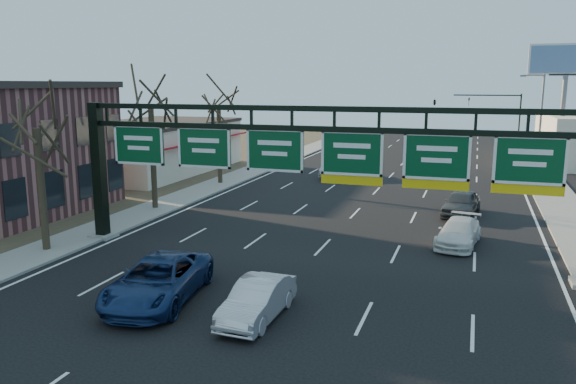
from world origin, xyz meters
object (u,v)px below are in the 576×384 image
(sign_gantry, at_px, (316,162))
(car_blue_suv, at_px, (158,280))
(car_silver_sedan, at_px, (257,300))
(car_white_wagon, at_px, (459,232))

(sign_gantry, xyz_separation_m, car_blue_suv, (-4.25, -6.89, -3.81))
(car_blue_suv, xyz_separation_m, car_silver_sedan, (4.19, -0.36, -0.13))
(car_silver_sedan, distance_m, car_white_wagon, 13.47)
(car_blue_suv, relative_size, car_white_wagon, 1.30)
(car_white_wagon, bearing_deg, sign_gantry, -136.43)
(car_blue_suv, distance_m, car_silver_sedan, 4.21)
(car_silver_sedan, bearing_deg, car_blue_suv, 176.79)
(car_blue_suv, relative_size, car_silver_sedan, 1.41)
(car_silver_sedan, bearing_deg, sign_gantry, 91.27)
(car_blue_suv, height_order, car_silver_sedan, car_blue_suv)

